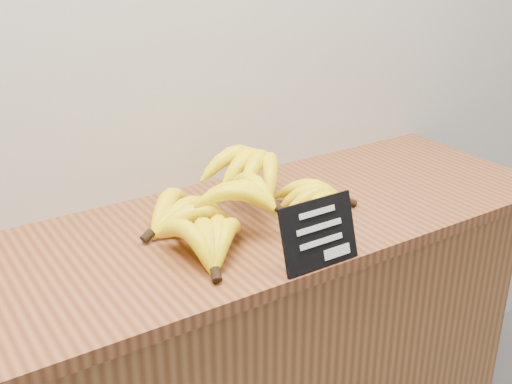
% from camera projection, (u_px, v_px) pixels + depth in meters
% --- Properties ---
extents(counter_top, '(1.57, 0.54, 0.03)m').
position_uv_depth(counter_top, '(244.00, 227.00, 1.46)').
color(counter_top, brown).
rests_on(counter_top, counter).
extents(chalkboard_sign, '(0.17, 0.05, 0.13)m').
position_uv_depth(chalkboard_sign, '(319.00, 234.00, 1.25)').
color(chalkboard_sign, black).
rests_on(chalkboard_sign, counter_top).
extents(banana_pile, '(0.55, 0.37, 0.13)m').
position_uv_depth(banana_pile, '(231.00, 203.00, 1.41)').
color(banana_pile, '#FFEE0A').
rests_on(banana_pile, counter_top).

